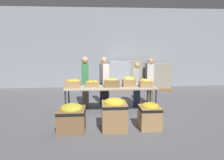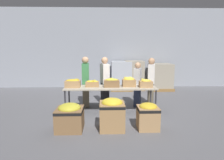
{
  "view_description": "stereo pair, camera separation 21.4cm",
  "coord_description": "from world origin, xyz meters",
  "px_view_note": "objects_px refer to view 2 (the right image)",
  "views": [
    {
      "loc": [
        -0.38,
        -6.16,
        2.03
      ],
      "look_at": [
        0.06,
        0.22,
        0.99
      ],
      "focal_mm": 32.0,
      "sensor_mm": 36.0,
      "label": 1
    },
    {
      "loc": [
        -0.17,
        -6.17,
        2.03
      ],
      "look_at": [
        0.06,
        0.22,
        0.99
      ],
      "focal_mm": 32.0,
      "sensor_mm": 36.0,
      "label": 2
    }
  ],
  "objects_px": {
    "banana_box_3": "(129,82)",
    "pallet_stack_2": "(160,77)",
    "banana_box_0": "(73,83)",
    "pallet_stack_0": "(121,76)",
    "banana_box_1": "(92,83)",
    "pallet_stack_1": "(134,75)",
    "volunteer_3": "(138,85)",
    "banana_box_2": "(112,83)",
    "donation_bin_0": "(70,116)",
    "volunteer_0": "(105,82)",
    "sorting_table": "(110,88)",
    "volunteer_2": "(86,82)",
    "donation_bin_2": "(148,115)",
    "banana_box_4": "(146,83)",
    "volunteer_1": "(151,82)",
    "donation_bin_1": "(112,113)"
  },
  "relations": [
    {
      "from": "sorting_table",
      "to": "banana_box_0",
      "type": "xyz_separation_m",
      "value": [
        -1.17,
        -0.02,
        0.18
      ]
    },
    {
      "from": "banana_box_2",
      "to": "donation_bin_2",
      "type": "height_order",
      "value": "banana_box_2"
    },
    {
      "from": "banana_box_0",
      "to": "pallet_stack_2",
      "type": "relative_size",
      "value": 0.36
    },
    {
      "from": "donation_bin_0",
      "to": "pallet_stack_0",
      "type": "height_order",
      "value": "pallet_stack_0"
    },
    {
      "from": "sorting_table",
      "to": "volunteer_2",
      "type": "distance_m",
      "value": 1.05
    },
    {
      "from": "pallet_stack_0",
      "to": "volunteer_2",
      "type": "bearing_deg",
      "value": -117.57
    },
    {
      "from": "volunteer_3",
      "to": "donation_bin_2",
      "type": "bearing_deg",
      "value": 18.11
    },
    {
      "from": "banana_box_0",
      "to": "banana_box_3",
      "type": "relative_size",
      "value": 1.13
    },
    {
      "from": "banana_box_0",
      "to": "banana_box_2",
      "type": "height_order",
      "value": "banana_box_2"
    },
    {
      "from": "banana_box_2",
      "to": "pallet_stack_2",
      "type": "relative_size",
      "value": 0.38
    },
    {
      "from": "volunteer_0",
      "to": "pallet_stack_2",
      "type": "distance_m",
      "value": 3.81
    },
    {
      "from": "volunteer_2",
      "to": "pallet_stack_2",
      "type": "height_order",
      "value": "volunteer_2"
    },
    {
      "from": "banana_box_2",
      "to": "pallet_stack_0",
      "type": "bearing_deg",
      "value": 80.38
    },
    {
      "from": "sorting_table",
      "to": "banana_box_0",
      "type": "height_order",
      "value": "banana_box_0"
    },
    {
      "from": "volunteer_0",
      "to": "pallet_stack_1",
      "type": "xyz_separation_m",
      "value": [
        1.44,
        2.81,
        -0.16
      ]
    },
    {
      "from": "sorting_table",
      "to": "volunteer_0",
      "type": "xyz_separation_m",
      "value": [
        -0.18,
        0.71,
        0.09
      ]
    },
    {
      "from": "banana_box_1",
      "to": "banana_box_2",
      "type": "xyz_separation_m",
      "value": [
        0.61,
        -0.08,
        0.03
      ]
    },
    {
      "from": "banana_box_1",
      "to": "volunteer_3",
      "type": "relative_size",
      "value": 0.27
    },
    {
      "from": "donation_bin_2",
      "to": "pallet_stack_1",
      "type": "relative_size",
      "value": 0.48
    },
    {
      "from": "sorting_table",
      "to": "banana_box_4",
      "type": "relative_size",
      "value": 7.18
    },
    {
      "from": "volunteer_2",
      "to": "volunteer_0",
      "type": "bearing_deg",
      "value": 93.55
    },
    {
      "from": "banana_box_3",
      "to": "pallet_stack_0",
      "type": "bearing_deg",
      "value": 89.62
    },
    {
      "from": "banana_box_1",
      "to": "pallet_stack_0",
      "type": "relative_size",
      "value": 0.3
    },
    {
      "from": "banana_box_4",
      "to": "banana_box_3",
      "type": "bearing_deg",
      "value": 163.52
    },
    {
      "from": "banana_box_4",
      "to": "donation_bin_1",
      "type": "relative_size",
      "value": 0.5
    },
    {
      "from": "banana_box_1",
      "to": "pallet_stack_1",
      "type": "bearing_deg",
      "value": 62.09
    },
    {
      "from": "volunteer_0",
      "to": "pallet_stack_0",
      "type": "distance_m",
      "value": 2.81
    },
    {
      "from": "banana_box_3",
      "to": "donation_bin_0",
      "type": "distance_m",
      "value": 2.29
    },
    {
      "from": "donation_bin_2",
      "to": "volunteer_0",
      "type": "bearing_deg",
      "value": 116.95
    },
    {
      "from": "volunteer_0",
      "to": "volunteer_1",
      "type": "bearing_deg",
      "value": 74.38
    },
    {
      "from": "banana_box_0",
      "to": "donation_bin_0",
      "type": "height_order",
      "value": "banana_box_0"
    },
    {
      "from": "banana_box_0",
      "to": "volunteer_0",
      "type": "height_order",
      "value": "volunteer_0"
    },
    {
      "from": "volunteer_3",
      "to": "pallet_stack_0",
      "type": "bearing_deg",
      "value": -153.43
    },
    {
      "from": "banana_box_3",
      "to": "volunteer_1",
      "type": "bearing_deg",
      "value": 36.19
    },
    {
      "from": "banana_box_1",
      "to": "donation_bin_2",
      "type": "distance_m",
      "value": 2.15
    },
    {
      "from": "banana_box_4",
      "to": "donation_bin_2",
      "type": "xyz_separation_m",
      "value": [
        -0.2,
        -1.33,
        -0.58
      ]
    },
    {
      "from": "volunteer_1",
      "to": "pallet_stack_0",
      "type": "relative_size",
      "value": 1.22
    },
    {
      "from": "banana_box_0",
      "to": "volunteer_2",
      "type": "height_order",
      "value": "volunteer_2"
    },
    {
      "from": "donation_bin_1",
      "to": "pallet_stack_0",
      "type": "bearing_deg",
      "value": 82.78
    },
    {
      "from": "donation_bin_1",
      "to": "donation_bin_2",
      "type": "relative_size",
      "value": 1.19
    },
    {
      "from": "banana_box_3",
      "to": "donation_bin_0",
      "type": "xyz_separation_m",
      "value": [
        -1.64,
        -1.49,
        -0.6
      ]
    },
    {
      "from": "donation_bin_0",
      "to": "volunteer_2",
      "type": "bearing_deg",
      "value": 84.03
    },
    {
      "from": "banana_box_0",
      "to": "pallet_stack_0",
      "type": "xyz_separation_m",
      "value": [
        1.79,
        3.43,
        -0.26
      ]
    },
    {
      "from": "donation_bin_2",
      "to": "banana_box_4",
      "type": "bearing_deg",
      "value": 81.37
    },
    {
      "from": "sorting_table",
      "to": "banana_box_2",
      "type": "relative_size",
      "value": 5.89
    },
    {
      "from": "volunteer_3",
      "to": "pallet_stack_1",
      "type": "bearing_deg",
      "value": -166.22
    },
    {
      "from": "donation_bin_0",
      "to": "pallet_stack_1",
      "type": "bearing_deg",
      "value": 64.89
    },
    {
      "from": "banana_box_0",
      "to": "banana_box_1",
      "type": "relative_size",
      "value": 1.12
    },
    {
      "from": "banana_box_3",
      "to": "pallet_stack_2",
      "type": "xyz_separation_m",
      "value": [
        1.94,
        3.3,
        -0.34
      ]
    },
    {
      "from": "volunteer_3",
      "to": "pallet_stack_2",
      "type": "bearing_deg",
      "value": 170.26
    }
  ]
}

